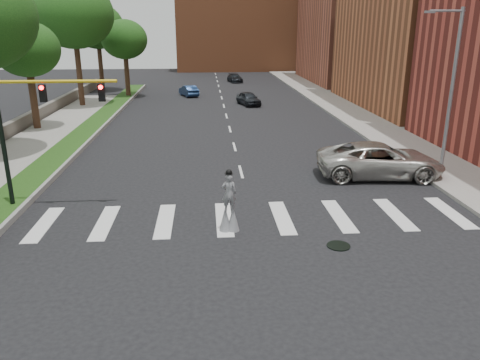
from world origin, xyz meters
TOP-DOWN VIEW (x-y plane):
  - ground_plane at (0.00, 0.00)m, footprint 160.00×160.00m
  - grass_median at (-11.50, 20.00)m, footprint 2.00×60.00m
  - median_curb at (-10.45, 20.00)m, footprint 0.20×60.00m
  - sidewalk_right at (12.50, 25.00)m, footprint 5.00×90.00m
  - stone_wall at (-17.00, 22.00)m, footprint 0.50×56.00m
  - manhole at (3.00, -2.00)m, footprint 0.90×0.90m
  - building_far at (22.00, 54.00)m, footprint 16.00×22.00m
  - building_backdrop at (6.00, 78.00)m, footprint 26.00×14.00m
  - streetlight at (10.90, 6.00)m, footprint 2.05×0.20m
  - traffic_signal at (-9.78, 3.00)m, footprint 5.30×0.23m
  - stilt_performer at (-1.12, -0.21)m, footprint 0.84×0.53m
  - suv_crossing at (7.68, 6.49)m, footprint 7.15×3.75m
  - car_near at (2.69, 32.35)m, footprint 2.73×4.44m
  - car_mid at (-3.95, 39.77)m, footprint 2.67×4.23m
  - car_far at (2.63, 54.55)m, footprint 2.48×4.49m
  - tree_3 at (-15.74, 20.86)m, footprint 5.06×5.06m
  - tree_4 at (-14.95, 32.66)m, footprint 8.01×8.01m
  - tree_5 at (-15.40, 45.45)m, footprint 6.65×6.65m
  - tree_6 at (-11.13, 39.28)m, footprint 5.29×5.29m

SIDE VIEW (x-z plane):
  - ground_plane at x=0.00m, z-range 0.00..0.00m
  - manhole at x=3.00m, z-range 0.00..0.04m
  - sidewalk_right at x=12.50m, z-range 0.00..0.18m
  - grass_median at x=-11.50m, z-range 0.00..0.25m
  - median_curb at x=-10.45m, z-range 0.00..0.28m
  - stone_wall at x=-17.00m, z-range 0.00..1.10m
  - car_far at x=2.63m, z-range 0.00..1.23m
  - car_mid at x=-3.95m, z-range 0.00..1.32m
  - car_near at x=2.69m, z-range 0.00..1.41m
  - suv_crossing at x=7.68m, z-range 0.00..1.92m
  - stilt_performer at x=-1.12m, z-range -0.32..2.33m
  - traffic_signal at x=-9.78m, z-range 1.05..7.25m
  - streetlight at x=10.90m, z-range 0.40..9.40m
  - tree_3 at x=-15.74m, z-range 2.07..10.63m
  - tree_6 at x=-11.13m, z-range 2.16..11.09m
  - tree_5 at x=-15.40m, z-range 2.63..13.61m
  - building_backdrop at x=6.00m, z-range 0.00..18.00m
  - tree_4 at x=-14.95m, z-range 2.91..15.59m
  - building_far at x=22.00m, z-range 0.00..20.00m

